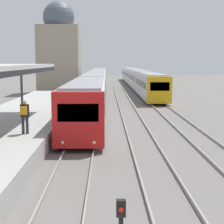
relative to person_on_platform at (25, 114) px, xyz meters
The scene contains 4 objects.
person_on_platform is the anchor object (origin of this frame).
train_near 30.63m from the person_on_platform, 85.10° to the left, with size 2.55×61.65×3.12m.
train_far 49.63m from the person_on_platform, 79.21° to the left, with size 2.51×59.51×3.09m.
distant_domed_building 35.72m from the person_on_platform, 94.26° to the left, with size 5.71×5.71×12.79m.
Camera 1 is at (1.35, -5.51, 4.43)m, focal length 60.00 mm.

